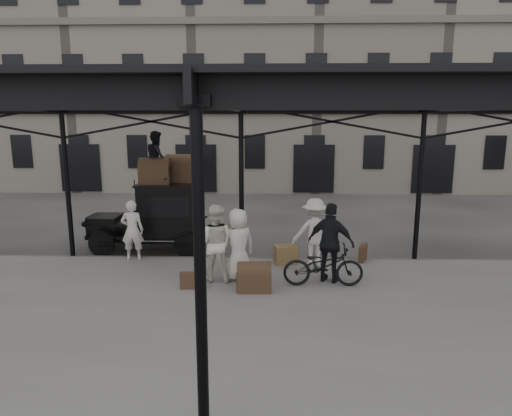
# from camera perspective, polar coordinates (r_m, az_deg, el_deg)

# --- Properties ---
(ground) EXTENTS (120.00, 120.00, 0.00)m
(ground) POSITION_cam_1_polar(r_m,az_deg,el_deg) (11.57, -2.37, -9.85)
(ground) COLOR #383533
(ground) RESTS_ON ground
(platform) EXTENTS (28.00, 8.00, 0.15)m
(platform) POSITION_cam_1_polar(r_m,az_deg,el_deg) (9.71, -3.22, -13.71)
(platform) COLOR slate
(platform) RESTS_ON ground
(canopy) EXTENTS (22.50, 9.00, 4.74)m
(canopy) POSITION_cam_1_polar(r_m,az_deg,el_deg) (9.08, -3.40, 13.94)
(canopy) COLOR black
(canopy) RESTS_ON ground
(building_frontage) EXTENTS (64.00, 8.00, 14.00)m
(building_frontage) POSITION_cam_1_polar(r_m,az_deg,el_deg) (28.90, 0.10, 16.97)
(building_frontage) COLOR slate
(building_frontage) RESTS_ON ground
(taxi) EXTENTS (3.65, 1.55, 2.18)m
(taxi) POSITION_cam_1_polar(r_m,az_deg,el_deg) (14.59, -11.77, -0.66)
(taxi) COLOR black
(taxi) RESTS_ON ground
(porter_left) EXTENTS (0.66, 0.46, 1.73)m
(porter_left) POSITION_cam_1_polar(r_m,az_deg,el_deg) (13.43, -15.20, -2.69)
(porter_left) COLOR beige
(porter_left) RESTS_ON platform
(porter_midleft) EXTENTS (1.04, 0.87, 1.94)m
(porter_midleft) POSITION_cam_1_polar(r_m,az_deg,el_deg) (11.36, -5.13, -4.35)
(porter_midleft) COLOR silver
(porter_midleft) RESTS_ON platform
(porter_centre) EXTENTS (1.05, 0.94, 1.81)m
(porter_centre) POSITION_cam_1_polar(r_m,az_deg,el_deg) (11.43, -2.25, -4.54)
(porter_centre) COLOR silver
(porter_centre) RESTS_ON platform
(porter_official) EXTENTS (1.26, 0.91, 1.99)m
(porter_official) POSITION_cam_1_polar(r_m,az_deg,el_deg) (11.35, 9.33, -4.34)
(porter_official) COLOR black
(porter_official) RESTS_ON platform
(porter_right) EXTENTS (1.26, 0.78, 1.87)m
(porter_right) POSITION_cam_1_polar(r_m,az_deg,el_deg) (12.58, 7.31, -3.00)
(porter_right) COLOR silver
(porter_right) RESTS_ON platform
(bicycle) EXTENTS (1.93, 0.68, 1.01)m
(bicycle) POSITION_cam_1_polar(r_m,az_deg,el_deg) (11.20, 8.40, -7.13)
(bicycle) COLOR black
(bicycle) RESTS_ON platform
(porter_roof) EXTENTS (0.79, 0.91, 1.58)m
(porter_roof) POSITION_cam_1_polar(r_m,az_deg,el_deg) (14.25, -12.27, 6.23)
(porter_roof) COLOR black
(porter_roof) RESTS_ON taxi
(steamer_trunk_roof_near) EXTENTS (0.94, 0.61, 0.66)m
(steamer_trunk_roof_near) POSITION_cam_1_polar(r_m,az_deg,el_deg) (14.16, -12.54, 4.31)
(steamer_trunk_roof_near) COLOR #4D3623
(steamer_trunk_roof_near) RESTS_ON taxi
(steamer_trunk_roof_far) EXTENTS (1.07, 0.77, 0.72)m
(steamer_trunk_roof_far) POSITION_cam_1_polar(r_m,az_deg,el_deg) (14.44, -9.21, 4.67)
(steamer_trunk_roof_far) COLOR #4D3623
(steamer_trunk_roof_far) RESTS_ON taxi
(steamer_trunk_platform) EXTENTS (0.81, 0.51, 0.58)m
(steamer_trunk_platform) POSITION_cam_1_polar(r_m,az_deg,el_deg) (10.85, -0.23, -8.83)
(steamer_trunk_platform) COLOR #4D3623
(steamer_trunk_platform) RESTS_ON platform
(wicker_hamper) EXTENTS (0.68, 0.57, 0.50)m
(wicker_hamper) POSITION_cam_1_polar(r_m,az_deg,el_deg) (12.84, 3.71, -5.81)
(wicker_hamper) COLOR olive
(wicker_hamper) RESTS_ON platform
(suitcase_upright) EXTENTS (0.36, 0.61, 0.45)m
(suitcase_upright) POSITION_cam_1_polar(r_m,az_deg,el_deg) (13.40, 13.22, -5.47)
(suitcase_upright) COLOR #4D3623
(suitcase_upright) RESTS_ON platform
(suitcase_flat) EXTENTS (0.61, 0.19, 0.40)m
(suitcase_flat) POSITION_cam_1_polar(r_m,az_deg,el_deg) (11.11, -7.92, -8.95)
(suitcase_flat) COLOR #4D3623
(suitcase_flat) RESTS_ON platform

